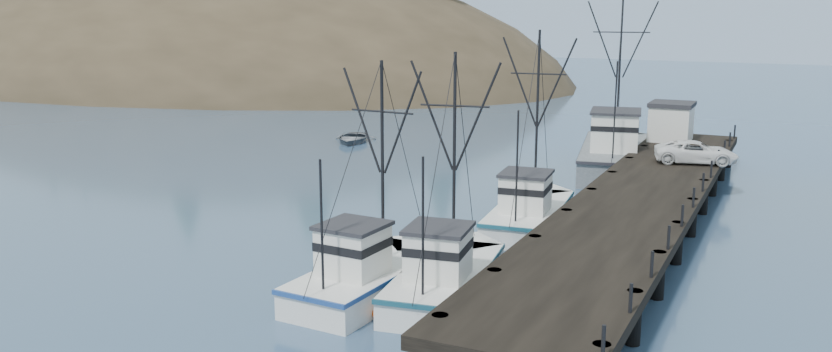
{
  "coord_description": "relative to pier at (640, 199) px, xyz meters",
  "views": [
    {
      "loc": [
        21.33,
        -26.35,
        11.77
      ],
      "look_at": [
        2.48,
        12.73,
        2.5
      ],
      "focal_mm": 35.0,
      "sensor_mm": 36.0,
      "label": 1
    }
  ],
  "objects": [
    {
      "name": "pickup_truck",
      "position": [
        1.5,
        9.9,
        1.0
      ],
      "size": [
        5.39,
        3.38,
        1.39
      ],
      "primitive_type": "imported",
      "rotation": [
        0.0,
        0.0,
        1.8
      ],
      "color": "white",
      "rests_on": "pier"
    },
    {
      "name": "motorboat",
      "position": [
        -27.67,
        17.48,
        -1.69
      ],
      "size": [
        5.14,
        6.06,
        1.07
      ],
      "primitive_type": "imported",
      "rotation": [
        0.0,
        0.0,
        0.33
      ],
      "color": "slate",
      "rests_on": "ground"
    },
    {
      "name": "distant_ridge_far",
      "position": [
        -54.0,
        169.0,
        -1.69
      ],
      "size": [
        180.0,
        25.0,
        18.0
      ],
      "primitive_type": "cube",
      "color": "silver",
      "rests_on": "ground"
    },
    {
      "name": "trawler_mid",
      "position": [
        -8.16,
        -14.43,
        -0.87
      ],
      "size": [
        3.8,
        9.78,
        9.89
      ],
      "color": "white",
      "rests_on": "ground"
    },
    {
      "name": "pier_shed",
      "position": [
        -1.28,
        18.0,
        1.73
      ],
      "size": [
        3.0,
        3.2,
        2.8
      ],
      "color": "silver",
      "rests_on": "pier"
    },
    {
      "name": "work_vessel",
      "position": [
        -4.65,
        15.29,
        -0.46
      ],
      "size": [
        6.77,
        15.22,
        12.73
      ],
      "color": "slate",
      "rests_on": "ground"
    },
    {
      "name": "pier",
      "position": [
        0.0,
        0.0,
        0.0
      ],
      "size": [
        6.0,
        44.0,
        2.0
      ],
      "color": "black",
      "rests_on": "ground"
    },
    {
      "name": "distant_ridge",
      "position": [
        -4.0,
        154.0,
        -1.69
      ],
      "size": [
        360.0,
        40.0,
        26.0
      ],
      "primitive_type": "cube",
      "color": "#9EB2C6",
      "rests_on": "ground"
    },
    {
      "name": "moored_sailboats",
      "position": [
        -46.3,
        42.55,
        -1.36
      ],
      "size": [
        21.12,
        17.9,
        6.35
      ],
      "color": "white",
      "rests_on": "ground"
    },
    {
      "name": "headland",
      "position": [
        -88.95,
        62.61,
        -6.24
      ],
      "size": [
        134.8,
        78.0,
        51.0
      ],
      "color": "#382D1E",
      "rests_on": "ground"
    },
    {
      "name": "trawler_far",
      "position": [
        -5.39,
        -1.87,
        -0.87
      ],
      "size": [
        4.27,
        10.46,
        10.77
      ],
      "color": "white",
      "rests_on": "ground"
    },
    {
      "name": "trawler_near",
      "position": [
        -5.25,
        -13.31,
        -0.87
      ],
      "size": [
        4.42,
        9.98,
        10.23
      ],
      "color": "white",
      "rests_on": "ground"
    },
    {
      "name": "ground",
      "position": [
        -14.0,
        -16.0,
        -1.69
      ],
      "size": [
        400.0,
        400.0,
        0.0
      ],
      "primitive_type": "plane",
      "color": "#314B6D",
      "rests_on": "ground"
    }
  ]
}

